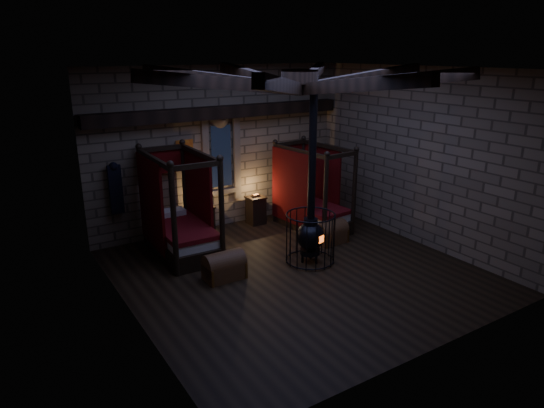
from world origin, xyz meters
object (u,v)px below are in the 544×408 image
trunk_left (224,267)px  stove (310,234)px  bed_left (180,228)px  trunk_right (331,233)px  bed_right (311,207)px

trunk_left → stove: 2.06m
bed_left → trunk_left: (0.22, -1.80, -0.31)m
trunk_left → trunk_right: (3.12, 0.37, -0.02)m
stove → bed_right: bearing=36.3°
trunk_left → bed_right: bearing=25.0°
bed_right → stove: size_ratio=0.54×
trunk_left → stove: (2.01, -0.25, 0.39)m
stove → bed_left: bearing=120.3°
trunk_left → bed_left: bearing=96.8°
bed_right → trunk_left: (-3.38, -1.58, -0.27)m
trunk_left → trunk_right: 3.15m
bed_left → bed_right: bearing=-2.4°
bed_left → trunk_right: size_ratio=2.92×
bed_right → trunk_right: size_ratio=2.70×
bed_left → stove: 3.03m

